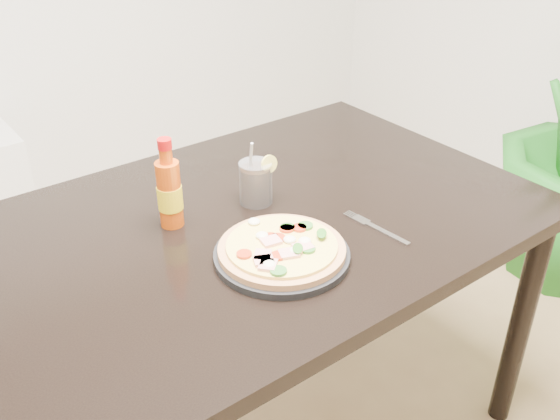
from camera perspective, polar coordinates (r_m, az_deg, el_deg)
dining_table at (r=1.52m, az=-2.74°, el=-3.48°), size 1.40×0.90×0.75m
plate at (r=1.33m, az=0.16°, el=-4.16°), size 0.29×0.29×0.02m
pizza at (r=1.32m, az=0.16°, el=-3.49°), size 0.27×0.27×0.03m
hot_sauce_bottle at (r=1.43m, az=-10.08°, el=1.63°), size 0.07×0.07×0.22m
cola_cup at (r=1.52m, az=-2.22°, el=2.44°), size 0.09×0.08×0.17m
fork at (r=1.45m, az=8.60°, el=-1.53°), size 0.03×0.19×0.00m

